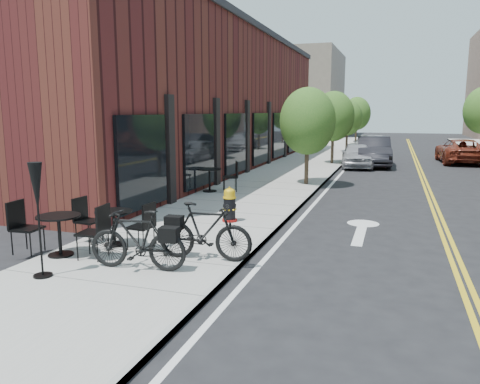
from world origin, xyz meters
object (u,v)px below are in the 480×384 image
(bicycle_left, at_px, (137,240))
(parked_car_b, at_px, (373,151))
(patio_umbrella, at_px, (37,196))
(parked_car_a, at_px, (357,155))
(bicycle_right, at_px, (205,231))
(bistro_set_c, at_px, (210,177))
(parked_car_far, at_px, (461,151))
(fire_hydrant, at_px, (230,205))
(bistro_set_a, at_px, (114,223))
(bistro_set_b, at_px, (59,229))
(parked_car_c, at_px, (367,145))

(bicycle_left, bearing_deg, parked_car_b, 165.00)
(patio_umbrella, distance_m, parked_car_a, 19.84)
(bicycle_right, xyz_separation_m, bistro_set_c, (-2.88, 7.39, -0.02))
(bistro_set_c, xyz_separation_m, parked_car_far, (9.98, 14.36, 0.04))
(fire_hydrant, xyz_separation_m, bicycle_left, (-0.32, -4.13, 0.13))
(bistro_set_c, xyz_separation_m, parked_car_b, (5.20, 11.35, 0.14))
(fire_hydrant, bearing_deg, parked_car_b, 65.76)
(fire_hydrant, xyz_separation_m, bistro_set_a, (-1.62, -2.90, 0.07))
(bistro_set_b, distance_m, parked_car_far, 24.53)
(bicycle_left, bearing_deg, parked_car_c, 169.31)
(bistro_set_a, xyz_separation_m, parked_car_a, (3.77, 17.34, 0.05))
(bicycle_right, height_order, parked_car_b, parked_car_b)
(parked_car_c, bearing_deg, bistro_set_b, -92.88)
(bicycle_right, relative_size, parked_car_a, 0.48)
(fire_hydrant, relative_size, bicycle_right, 0.48)
(parked_car_a, bearing_deg, parked_car_b, 47.30)
(bistro_set_a, height_order, bistro_set_b, bistro_set_b)
(bistro_set_b, bearing_deg, bistro_set_c, 85.11)
(fire_hydrant, distance_m, bistro_set_a, 3.32)
(bistro_set_c, height_order, parked_car_c, parked_car_c)
(parked_car_c, distance_m, parked_car_far, 7.37)
(fire_hydrant, relative_size, bistro_set_c, 0.45)
(bistro_set_a, distance_m, bistro_set_c, 7.10)
(bistro_set_b, bearing_deg, parked_car_far, 61.08)
(bistro_set_b, height_order, parked_car_b, parked_car_b)
(bistro_set_c, bearing_deg, parked_car_a, 42.31)
(bicycle_left, distance_m, bistro_set_c, 8.52)
(bicycle_left, xyz_separation_m, parked_car_a, (2.47, 18.57, -0.01))
(bistro_set_c, bearing_deg, fire_hydrant, -86.15)
(bistro_set_c, bearing_deg, patio_umbrella, -111.21)
(bicycle_right, relative_size, patio_umbrella, 0.94)
(bistro_set_a, bearing_deg, parked_car_far, 70.87)
(bicycle_left, distance_m, parked_car_c, 27.59)
(bistro_set_b, distance_m, parked_car_b, 20.08)
(fire_hydrant, height_order, parked_car_far, parked_car_far)
(bicycle_left, bearing_deg, parked_car_a, 166.87)
(parked_car_a, xyz_separation_m, parked_car_c, (0.00, 8.91, -0.04))
(fire_hydrant, bearing_deg, parked_car_a, 68.06)
(bicycle_right, xyz_separation_m, bistro_set_a, (-2.25, 0.32, -0.07))
(fire_hydrant, height_order, parked_car_c, parked_car_c)
(bistro_set_a, distance_m, parked_car_b, 18.98)
(bistro_set_a, relative_size, patio_umbrella, 0.92)
(fire_hydrant, distance_m, bicycle_left, 4.15)
(bistro_set_a, distance_m, parked_car_a, 17.75)
(parked_car_b, distance_m, parked_car_far, 5.65)
(patio_umbrella, bearing_deg, bicycle_left, 31.59)
(patio_umbrella, height_order, parked_car_c, patio_umbrella)
(parked_car_b, relative_size, parked_car_c, 1.12)
(bistro_set_c, bearing_deg, parked_car_far, 30.69)
(bicycle_left, distance_m, patio_umbrella, 1.87)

